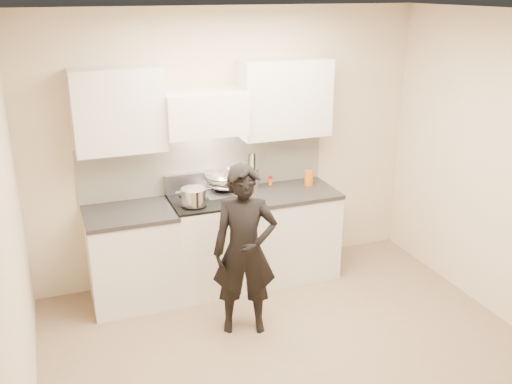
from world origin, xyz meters
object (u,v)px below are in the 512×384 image
(stove, at_px, (212,243))
(person, at_px, (245,251))
(counter_right, at_px, (289,232))
(utensil_crock, at_px, (252,178))
(wok, at_px, (225,179))

(stove, relative_size, person, 0.63)
(stove, relative_size, counter_right, 1.04)
(stove, xyz_separation_m, counter_right, (0.83, 0.00, -0.01))
(stove, height_order, counter_right, stove)
(utensil_crock, xyz_separation_m, person, (-0.45, -1.04, -0.27))
(wok, bearing_deg, counter_right, -12.90)
(stove, relative_size, utensil_crock, 2.72)
(wok, distance_m, utensil_crock, 0.32)
(utensil_crock, bearing_deg, person, -113.53)
(counter_right, height_order, utensil_crock, utensil_crock)
(stove, relative_size, wok, 1.94)
(counter_right, xyz_separation_m, utensil_crock, (-0.32, 0.21, 0.57))
(counter_right, relative_size, person, 0.61)
(stove, distance_m, counter_right, 0.83)
(utensil_crock, relative_size, person, 0.23)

